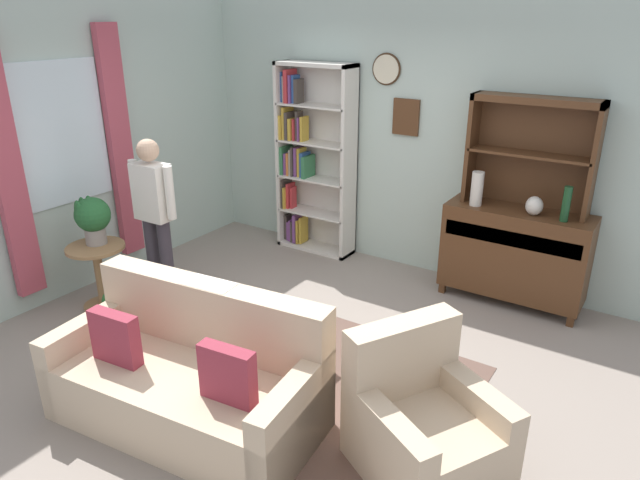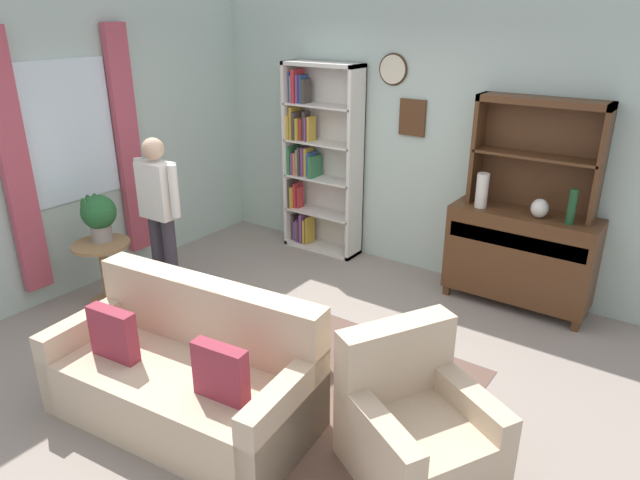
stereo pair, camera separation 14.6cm
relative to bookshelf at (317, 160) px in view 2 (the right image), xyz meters
name	(u,v)px [view 2 (the right image)]	position (x,y,z in m)	size (l,w,h in m)	color
ground_plane	(296,353)	(1.18, -1.94, -1.06)	(5.40, 4.60, 0.02)	gray
wall_back	(422,138)	(1.17, 0.19, 0.35)	(5.00, 0.09, 2.80)	#ADC1B7
wall_left	(84,145)	(-1.34, -1.97, 0.35)	(0.16, 4.20, 2.80)	#ADC1B7
area_rug	(293,378)	(1.38, -2.24, -1.05)	(2.48, 1.96, 0.01)	brown
bookshelf	(317,160)	(0.00, 0.00, 0.00)	(0.90, 0.30, 2.10)	silver
sideboard	(520,255)	(2.36, -0.08, -0.54)	(1.30, 0.45, 0.92)	#4C2D19
sideboard_hutch	(539,140)	(2.36, 0.02, 0.51)	(1.10, 0.26, 1.00)	#4C2D19
vase_tall	(482,190)	(1.97, -0.16, 0.03)	(0.11, 0.11, 0.32)	beige
vase_round	(540,208)	(2.49, -0.15, -0.04)	(0.15, 0.15, 0.17)	beige
bottle_wine	(572,207)	(2.75, -0.17, 0.02)	(0.07, 0.07, 0.31)	#194223
couch_floral	(186,376)	(1.04, -2.97, -0.74)	(1.88, 1.04, 0.90)	#C6AD8E
armchair_floral	(416,430)	(2.54, -2.54, -0.76)	(1.05, 1.03, 0.88)	#C6AD8E
plant_stand	(104,266)	(-0.81, -2.29, -0.67)	(0.52, 0.52, 0.62)	#997047
potted_plant_large	(98,214)	(-0.85, -2.24, -0.18)	(0.32, 0.32, 0.44)	gray
potted_plant_small	(121,299)	(-0.44, -2.41, -0.85)	(0.24, 0.24, 0.34)	#AD6B4C
person_reading	(159,208)	(-0.45, -1.87, -0.14)	(0.52, 0.21, 1.56)	#38333D
coffee_table	(261,319)	(1.00, -2.15, -0.70)	(0.80, 0.50, 0.42)	#4C2D19
book_stack	(244,304)	(0.86, -2.19, -0.60)	(0.19, 0.12, 0.06)	#3F3833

